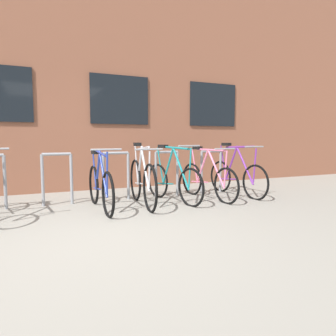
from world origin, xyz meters
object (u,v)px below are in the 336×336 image
(bicycle_blue, at_px, (100,186))
(bicycle_pink, at_px, (208,179))
(bicycle_teal, at_px, (173,180))
(bicycle_purple, at_px, (236,176))
(bicycle_silver, at_px, (142,181))

(bicycle_blue, bearing_deg, bicycle_pink, 2.07)
(bicycle_teal, xyz_separation_m, bicycle_purple, (1.41, 0.05, 0.00))
(bicycle_purple, bearing_deg, bicycle_blue, -176.85)
(bicycle_teal, distance_m, bicycle_purple, 1.41)
(bicycle_teal, height_order, bicycle_blue, bicycle_teal)
(bicycle_silver, xyz_separation_m, bicycle_purple, (2.01, 0.11, -0.03))
(bicycle_pink, distance_m, bicycle_silver, 1.30)
(bicycle_blue, relative_size, bicycle_silver, 0.97)
(bicycle_pink, bearing_deg, bicycle_purple, 6.19)
(bicycle_silver, distance_m, bicycle_purple, 2.01)
(bicycle_silver, bearing_deg, bicycle_blue, -176.80)
(bicycle_pink, xyz_separation_m, bicycle_teal, (-0.70, 0.03, 0.01))
(bicycle_silver, bearing_deg, bicycle_teal, 5.94)
(bicycle_teal, xyz_separation_m, bicycle_silver, (-0.60, -0.06, 0.03))
(bicycle_pink, bearing_deg, bicycle_silver, -178.54)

